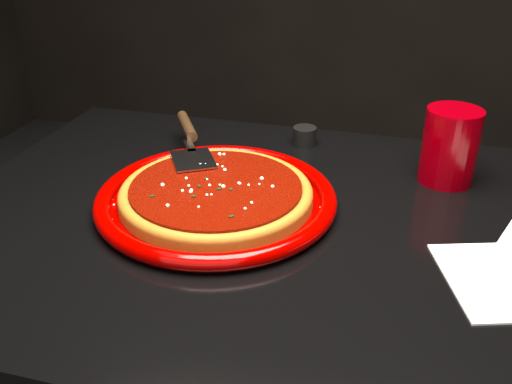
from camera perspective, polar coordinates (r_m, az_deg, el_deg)
The scene contains 10 objects.
plate at distance 0.94m, azimuth -3.99°, elevation -0.65°, with size 0.40×0.40×0.03m, color #770000.
pizza_crust at distance 0.94m, azimuth -4.00°, elevation -0.41°, with size 0.32×0.32×0.02m, color brown.
pizza_crust_rim at distance 0.94m, azimuth -4.02°, elevation 0.02°, with size 0.32×0.32×0.02m, color brown.
pizza_sauce at distance 0.94m, azimuth -4.03°, elevation 0.33°, with size 0.28×0.28×0.01m, color #6B0900.
parmesan_dusting at distance 0.93m, azimuth -4.05°, elevation 0.76°, with size 0.27×0.27×0.01m, color beige, non-canonical shape.
basil_flecks at distance 0.93m, azimuth -4.04°, elevation 0.70°, with size 0.25×0.25×0.00m, color black, non-canonical shape.
pizza_server at distance 1.09m, azimuth -6.54°, elevation 5.23°, with size 0.09×0.30×0.02m, color silver, non-canonical shape.
cup at distance 1.06m, azimuth 18.82°, elevation 4.38°, with size 0.10×0.10×0.13m, color #8B0007.
napkin_a at distance 0.85m, azimuth 24.15°, elevation -7.98°, with size 0.17×0.17×0.00m, color silver.
ramekin at distance 1.18m, azimuth 4.88°, elevation 5.61°, with size 0.05×0.05×0.04m, color black.
Camera 1 is at (0.13, -0.77, 1.22)m, focal length 40.00 mm.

